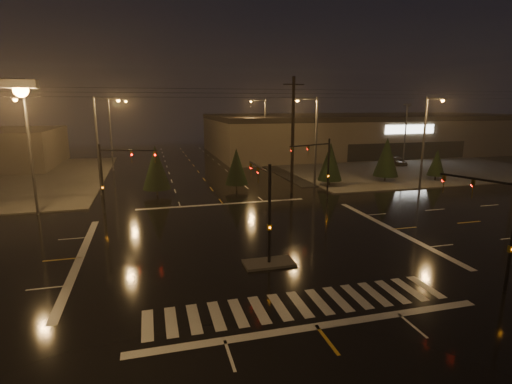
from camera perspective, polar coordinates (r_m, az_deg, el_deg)
ground at (r=27.65m, az=-0.55°, el=-7.17°), size 140.00×140.00×0.00m
sidewalk_ne at (r=66.83m, az=18.25°, el=3.94°), size 36.00×36.00×0.12m
median_island at (r=24.03m, az=1.88°, el=-10.11°), size 3.00×1.60×0.15m
crosswalk at (r=19.79m, az=6.26°, el=-15.63°), size 15.00×2.60×0.01m
stop_bar_near at (r=18.19m, az=8.67°, el=-18.44°), size 16.00×0.50×0.01m
stop_bar_far at (r=37.94m, az=-4.74°, el=-1.72°), size 16.00×0.50×0.01m
parking_lot at (r=68.12m, az=22.70°, el=3.73°), size 50.00×24.00×0.08m
retail_building at (r=82.59m, az=15.29°, el=8.30°), size 60.20×28.30×7.20m
signal_mast_median at (r=23.73m, az=1.29°, el=-1.05°), size 0.25×4.59×6.00m
signal_mast_ne at (r=39.19m, az=9.22°, el=4.26°), size 4.84×1.86×6.00m
signal_mast_nw at (r=35.89m, az=-19.69°, el=2.93°), size 4.84×1.86×6.00m
signal_mast_se at (r=23.47m, az=31.23°, el=-3.17°), size 1.55×3.87×6.00m
streetlight_1 at (r=43.59m, az=-21.36°, el=7.05°), size 2.77×0.32×10.00m
streetlight_2 at (r=59.48m, az=-19.79°, el=8.42°), size 2.77×0.32×10.00m
streetlight_3 at (r=44.98m, az=8.21°, el=7.92°), size 2.77×0.32×10.00m
streetlight_4 at (r=63.80m, az=1.05°, el=9.37°), size 2.77×0.32×10.00m
streetlight_5 at (r=37.76m, az=-29.71°, el=5.55°), size 0.32×2.77×10.00m
streetlight_6 at (r=46.36m, az=23.12°, el=7.19°), size 0.32×2.77×10.00m
utility_pole_1 at (r=41.92m, az=5.27°, el=8.12°), size 2.20×0.32×12.00m
conifer_0 at (r=46.36m, az=10.56°, el=4.30°), size 2.76×2.76×5.01m
conifer_1 at (r=50.80m, az=18.15°, el=4.80°), size 2.98×2.98×5.36m
conifer_2 at (r=53.43m, az=24.41°, el=3.89°), size 2.08×2.08×3.95m
conifer_3 at (r=42.09m, az=-14.11°, el=3.43°), size 2.86×2.86×5.17m
conifer_4 at (r=43.31m, az=-2.81°, el=3.66°), size 2.50×2.50×4.60m
car_parked at (r=65.03m, az=19.43°, el=4.21°), size 1.98×4.27×1.42m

